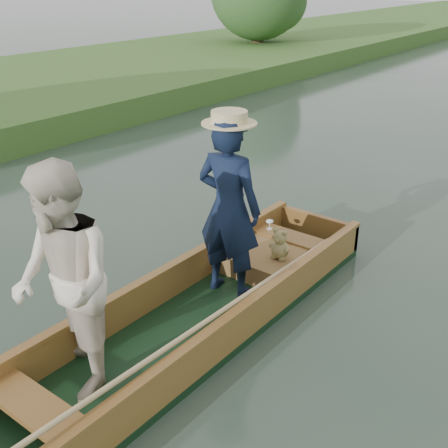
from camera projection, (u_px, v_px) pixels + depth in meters
The scene contains 2 objects.
ground at pixel (185, 337), 5.28m from camera, with size 120.00×120.00×0.00m, color #283D30.
punt at pixel (157, 275), 4.90m from camera, with size 1.32×5.00×1.96m.
Camera 1 is at (2.96, -3.23, 3.16)m, focal length 45.00 mm.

